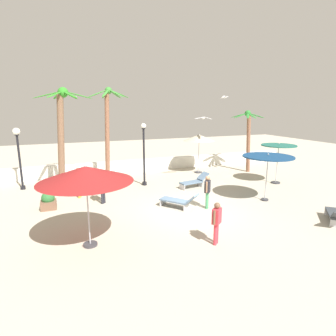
% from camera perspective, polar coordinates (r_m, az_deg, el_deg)
% --- Properties ---
extents(ground_plane, '(56.00, 56.00, 0.00)m').
position_cam_1_polar(ground_plane, '(13.19, 4.81, -8.64)').
color(ground_plane, '#B2A893').
extents(boundary_wall, '(25.20, 0.30, 0.90)m').
position_cam_1_polar(boundary_wall, '(20.87, -5.58, 0.58)').
color(boundary_wall, silver).
rests_on(boundary_wall, ground_plane).
extents(patio_umbrella_0, '(2.52, 2.52, 2.47)m').
position_cam_1_polar(patio_umbrella_0, '(14.75, 19.95, 1.93)').
color(patio_umbrella_0, '#333338').
rests_on(patio_umbrella_0, ground_plane).
extents(patio_umbrella_1, '(2.29, 2.29, 2.85)m').
position_cam_1_polar(patio_umbrella_1, '(20.04, 6.43, 6.15)').
color(patio_umbrella_1, '#333338').
rests_on(patio_umbrella_1, ground_plane).
extents(patio_umbrella_2, '(3.16, 3.16, 2.89)m').
position_cam_1_polar(patio_umbrella_2, '(9.52, -16.64, -1.23)').
color(patio_umbrella_2, '#333338').
rests_on(patio_umbrella_2, ground_plane).
extents(patio_umbrella_3, '(2.12, 2.12, 2.57)m').
position_cam_1_polar(patio_umbrella_3, '(18.44, 21.86, 3.69)').
color(patio_umbrella_3, '#333338').
rests_on(patio_umbrella_3, ground_plane).
extents(palm_tree_0, '(3.07, 2.91, 5.79)m').
position_cam_1_polar(palm_tree_0, '(16.36, -21.10, 7.53)').
color(palm_tree_0, brown).
rests_on(palm_tree_0, ground_plane).
extents(palm_tree_1, '(2.64, 2.62, 5.92)m').
position_cam_1_polar(palm_tree_1, '(17.58, -12.36, 8.92)').
color(palm_tree_1, brown).
rests_on(palm_tree_1, ground_plane).
extents(palm_tree_2, '(2.37, 2.37, 4.51)m').
position_cam_1_polar(palm_tree_2, '(20.98, 16.21, 7.09)').
color(palm_tree_2, brown).
rests_on(palm_tree_2, ground_plane).
extents(lamp_post_0, '(0.40, 0.40, 3.60)m').
position_cam_1_polar(lamp_post_0, '(17.95, -28.49, 3.35)').
color(lamp_post_0, black).
rests_on(lamp_post_0, ground_plane).
extents(lamp_post_1, '(0.30, 0.30, 3.79)m').
position_cam_1_polar(lamp_post_1, '(16.77, -4.99, 3.32)').
color(lamp_post_1, black).
rests_on(lamp_post_1, ground_plane).
extents(lounge_chair_0, '(1.94, 0.87, 0.84)m').
position_cam_1_polar(lounge_chair_0, '(16.65, 5.50, -2.69)').
color(lounge_chair_0, '#B7B7BC').
rests_on(lounge_chair_0, ground_plane).
extents(lounge_chair_1, '(1.66, 1.77, 0.84)m').
position_cam_1_polar(lounge_chair_1, '(13.51, 31.42, -8.20)').
color(lounge_chair_1, '#B7B7BC').
rests_on(lounge_chair_1, ground_plane).
extents(lounge_chair_2, '(1.60, 1.82, 0.84)m').
position_cam_1_polar(lounge_chair_2, '(13.24, 2.28, -6.73)').
color(lounge_chair_2, '#B7B7BC').
rests_on(lounge_chair_2, ground_plane).
extents(guest_0, '(0.41, 0.45, 1.60)m').
position_cam_1_polar(guest_0, '(13.18, 8.14, -4.31)').
color(guest_0, '#3F8C59').
rests_on(guest_0, ground_plane).
extents(guest_1, '(0.43, 0.42, 1.75)m').
position_cam_1_polar(guest_1, '(14.07, -13.38, -3.01)').
color(guest_1, '#26262D').
rests_on(guest_1, ground_plane).
extents(guest_2, '(0.46, 0.41, 1.54)m').
position_cam_1_polar(guest_2, '(9.90, 10.01, -10.43)').
color(guest_2, '#D8333F').
rests_on(guest_2, ground_plane).
extents(guest_3, '(0.36, 0.52, 1.65)m').
position_cam_1_polar(guest_3, '(15.31, -17.96, -2.29)').
color(guest_3, gold).
rests_on(guest_3, ground_plane).
extents(seagull_0, '(1.10, 0.38, 0.17)m').
position_cam_1_polar(seagull_0, '(17.34, 7.28, 10.19)').
color(seagull_0, white).
extents(seagull_1, '(0.38, 0.94, 0.16)m').
position_cam_1_polar(seagull_1, '(18.15, 11.58, 14.14)').
color(seagull_1, white).
extents(seagull_2, '(1.32, 0.38, 0.15)m').
position_cam_1_polar(seagull_2, '(20.40, -20.23, 13.84)').
color(seagull_2, white).
extents(planter, '(0.70, 0.70, 0.85)m').
position_cam_1_polar(planter, '(14.34, -23.48, -6.29)').
color(planter, brown).
rests_on(planter, ground_plane).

